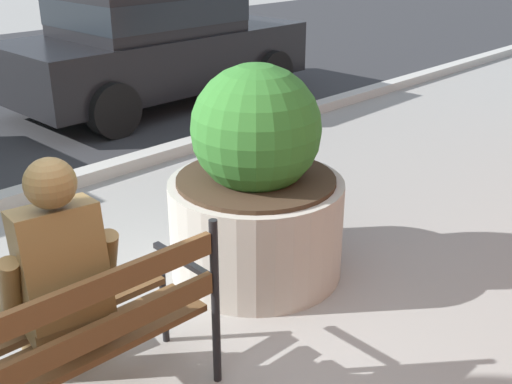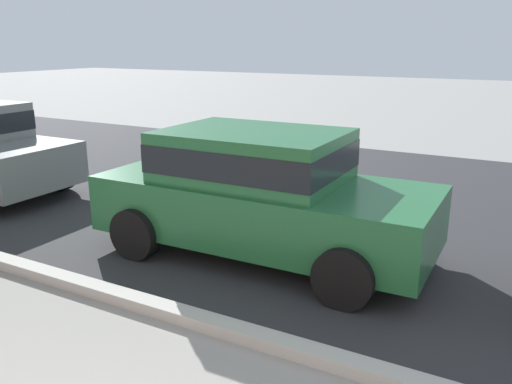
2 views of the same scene
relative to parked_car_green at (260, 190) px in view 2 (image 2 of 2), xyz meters
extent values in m
cube|color=#2D2D30|center=(1.20, 2.76, -0.84)|extent=(60.00, 9.00, 0.01)
cube|color=#B2AFA8|center=(1.20, -1.84, -0.78)|extent=(60.00, 0.20, 0.12)
cylinder|color=black|center=(-4.57, 0.87, -0.52)|extent=(0.64, 0.23, 0.64)
cube|color=#236638|center=(0.06, 0.00, -0.23)|extent=(4.13, 1.77, 0.70)
cube|color=#236638|center=(-0.09, 0.00, 0.42)|extent=(2.16, 1.60, 0.60)
cube|color=black|center=(-0.09, 0.00, 0.42)|extent=(2.17, 1.62, 0.33)
cylinder|color=black|center=(1.37, 0.87, -0.52)|extent=(0.64, 0.23, 0.64)
cylinder|color=black|center=(1.40, -0.83, -0.52)|extent=(0.64, 0.23, 0.64)
cylinder|color=black|center=(-1.29, 0.83, -0.52)|extent=(0.64, 0.23, 0.64)
cylinder|color=black|center=(-1.26, -0.87, -0.52)|extent=(0.64, 0.23, 0.64)
camera|label=1|loc=(0.33, -6.84, 1.40)|focal=43.47mm
camera|label=2|loc=(2.98, -5.47, 1.74)|focal=37.15mm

